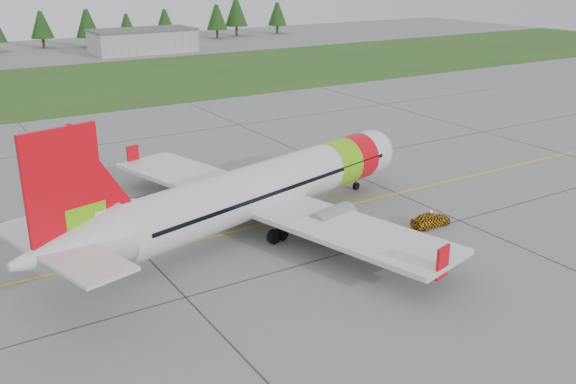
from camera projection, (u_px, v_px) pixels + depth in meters
ground at (367, 247)px, 49.23m from camera, size 320.00×320.00×0.00m
aircraft at (261, 189)px, 51.79m from camera, size 37.03×34.86×11.42m
follow_me_car at (432, 206)px, 52.47m from camera, size 1.23×1.45×3.54m
grass_strip at (80, 84)px, 114.75m from camera, size 320.00×50.00×0.03m
taxi_guideline at (309, 214)px, 55.62m from camera, size 120.00×0.25×0.02m
hangar_east at (143, 41)px, 155.09m from camera, size 24.00×12.00×5.20m
treeline at (17, 30)px, 157.82m from camera, size 160.00×8.00×10.00m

